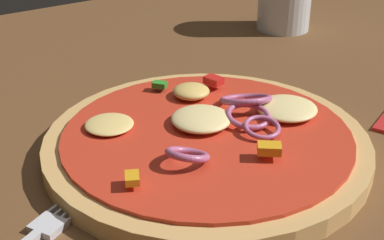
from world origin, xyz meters
The scene contains 2 objects.
dining_table centered at (0.00, 0.00, 0.02)m, with size 1.19×0.88×0.03m.
pizza centered at (-0.05, -0.02, 0.04)m, with size 0.25×0.25×0.03m.
Camera 1 is at (-0.27, -0.32, 0.25)m, focal length 51.54 mm.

